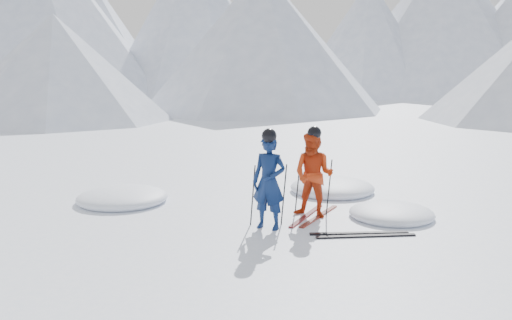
# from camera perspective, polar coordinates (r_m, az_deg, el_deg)

# --- Properties ---
(ground) EXTENTS (160.00, 160.00, 0.00)m
(ground) POSITION_cam_1_polar(r_m,az_deg,el_deg) (9.82, 10.15, -7.01)
(ground) COLOR white
(ground) RESTS_ON ground
(mountain_range) EXTENTS (106.15, 62.94, 15.53)m
(mountain_range) POSITION_cam_1_polar(r_m,az_deg,el_deg) (45.32, 14.43, 14.46)
(mountain_range) COLOR #B2BCD1
(mountain_range) RESTS_ON ground
(skier_blue) EXTENTS (0.70, 0.58, 1.66)m
(skier_blue) POSITION_cam_1_polar(r_m,az_deg,el_deg) (9.43, 1.37, -2.35)
(skier_blue) COLOR #0B1C46
(skier_blue) RESTS_ON ground
(skier_red) EXTENTS (0.95, 0.85, 1.62)m
(skier_red) POSITION_cam_1_polar(r_m,az_deg,el_deg) (10.22, 6.08, -1.56)
(skier_red) COLOR red
(skier_red) RESTS_ON ground
(pole_blue_left) EXTENTS (0.11, 0.08, 1.11)m
(pole_blue_left) POSITION_cam_1_polar(r_m,az_deg,el_deg) (9.66, -0.34, -3.73)
(pole_blue_left) COLOR black
(pole_blue_left) RESTS_ON ground
(pole_blue_right) EXTENTS (0.11, 0.07, 1.11)m
(pole_blue_right) POSITION_cam_1_polar(r_m,az_deg,el_deg) (9.71, 2.95, -3.67)
(pole_blue_right) COLOR black
(pole_blue_right) RESTS_ON ground
(pole_red_left) EXTENTS (0.11, 0.09, 1.08)m
(pole_red_left) POSITION_cam_1_polar(r_m,az_deg,el_deg) (10.52, 4.42, -2.71)
(pole_red_left) COLOR black
(pole_red_left) RESTS_ON ground
(pole_red_right) EXTENTS (0.11, 0.08, 1.08)m
(pole_red_right) POSITION_cam_1_polar(r_m,az_deg,el_deg) (10.43, 7.70, -2.88)
(pole_red_right) COLOR black
(pole_red_right) RESTS_ON ground
(ski_worn_left) EXTENTS (0.63, 1.64, 0.03)m
(ski_worn_left) POSITION_cam_1_polar(r_m,az_deg,el_deg) (10.41, 5.34, -5.85)
(ski_worn_left) COLOR black
(ski_worn_left) RESTS_ON ground
(ski_worn_right) EXTENTS (0.74, 1.60, 0.03)m
(ski_worn_right) POSITION_cam_1_polar(r_m,az_deg,el_deg) (10.41, 6.67, -5.87)
(ski_worn_right) COLOR black
(ski_worn_right) RESTS_ON ground
(ski_loose_a) EXTENTS (1.69, 0.36, 0.03)m
(ski_loose_a) POSITION_cam_1_polar(r_m,az_deg,el_deg) (9.47, 10.80, -7.57)
(ski_loose_a) COLOR black
(ski_loose_a) RESTS_ON ground
(ski_loose_b) EXTENTS (1.68, 0.42, 0.03)m
(ski_loose_b) POSITION_cam_1_polar(r_m,az_deg,el_deg) (9.34, 11.49, -7.85)
(ski_loose_b) COLOR black
(ski_loose_b) RESTS_ON ground
(snow_lumps) EXTENTS (9.35, 5.00, 0.42)m
(snow_lumps) POSITION_cam_1_polar(r_m,az_deg,el_deg) (11.32, 2.81, -4.61)
(snow_lumps) COLOR white
(snow_lumps) RESTS_ON ground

